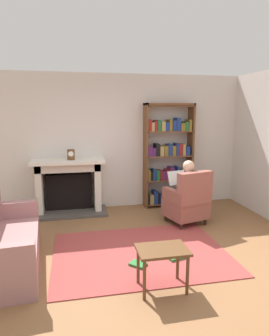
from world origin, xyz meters
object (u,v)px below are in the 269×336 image
fireplace (69,184)px  seated_reader (184,188)px  mantel_clock (71,155)px  side_table (162,255)px  bookshelf (168,158)px  armchair_reading (188,201)px  sofa_floral (4,244)px

fireplace → seated_reader: 2.23m
fireplace → mantel_clock: bearing=-58.5°
side_table → mantel_clock: bearing=109.1°
fireplace → mantel_clock: (0.06, -0.10, 0.60)m
bookshelf → seated_reader: bookshelf is taller
mantel_clock → side_table: bearing=-70.9°
fireplace → armchair_reading: bearing=-27.9°
fireplace → armchair_reading: (2.04, -1.08, -0.14)m
bookshelf → side_table: bookshelf is taller
bookshelf → seated_reader: 1.08m
fireplace → sofa_floral: size_ratio=0.80×
seated_reader → side_table: seated_reader is taller
seated_reader → mantel_clock: bearing=-39.8°
armchair_reading → sofa_floral: bearing=3.0°
mantel_clock → armchair_reading: mantel_clock is taller
side_table → bookshelf: bearing=71.1°
fireplace → mantel_clock: size_ratio=7.19×
armchair_reading → side_table: armchair_reading is taller
mantel_clock → seated_reader: bearing=-23.9°
fireplace → seated_reader: (2.01, -0.96, 0.06)m
seated_reader → sofa_floral: bearing=5.2°
fireplace → side_table: fireplace is taller
fireplace → sofa_floral: fireplace is taller
mantel_clock → armchair_reading: (1.98, -0.98, -0.74)m
fireplace → mantel_clock: mantel_clock is taller
fireplace → side_table: bearing=-70.4°
bookshelf → sofa_floral: bearing=-143.6°
seated_reader → side_table: 2.17m
bookshelf → seated_reader: bearing=-91.0°
seated_reader → sofa_floral: 3.01m
armchair_reading → side_table: size_ratio=1.73×
fireplace → side_table: size_ratio=2.52×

